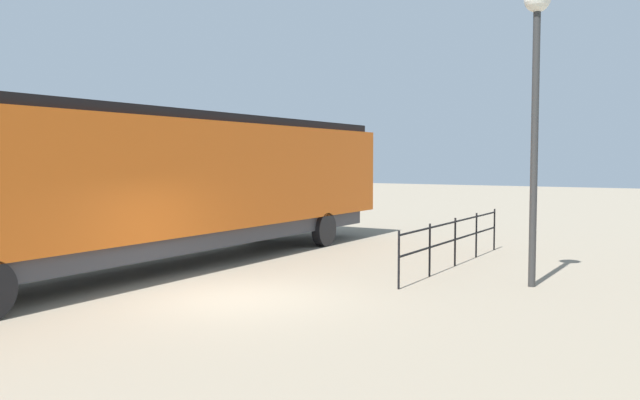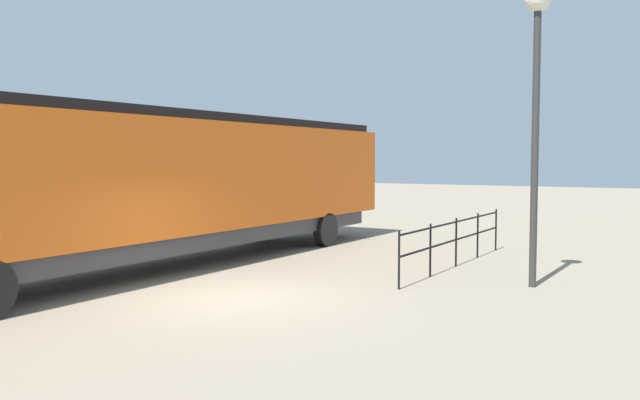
# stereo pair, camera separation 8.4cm
# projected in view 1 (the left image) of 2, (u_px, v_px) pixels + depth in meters

# --- Properties ---
(ground_plane) EXTENTS (120.00, 120.00, 0.00)m
(ground_plane) POSITION_uv_depth(u_px,v_px,m) (234.00, 299.00, 13.53)
(ground_plane) COLOR gray
(locomotive) EXTENTS (3.15, 18.35, 4.06)m
(locomotive) POSITION_uv_depth(u_px,v_px,m) (179.00, 180.00, 17.74)
(locomotive) COLOR orange
(locomotive) RESTS_ON ground_plane
(lamp_post) EXTENTS (0.58, 0.58, 6.63)m
(lamp_post) POSITION_uv_depth(u_px,v_px,m) (536.00, 67.00, 14.49)
(lamp_post) COLOR #2D2D2D
(lamp_post) RESTS_ON ground_plane
(platform_fence) EXTENTS (0.05, 7.38, 1.29)m
(platform_fence) POSITION_uv_depth(u_px,v_px,m) (455.00, 235.00, 17.58)
(platform_fence) COLOR black
(platform_fence) RESTS_ON ground_plane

